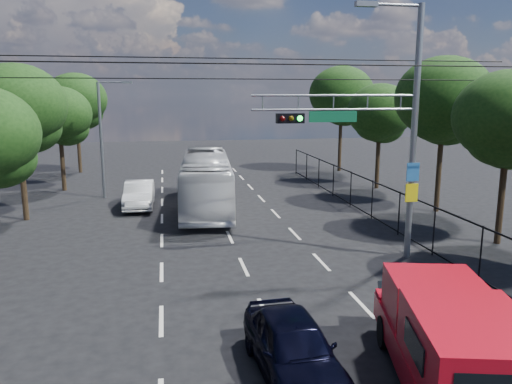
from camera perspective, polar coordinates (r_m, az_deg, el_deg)
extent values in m
cube|color=beige|center=(14.81, -10.78, -14.22)|extent=(0.12, 2.00, 0.01)
cube|color=beige|center=(18.51, -10.74, -8.95)|extent=(0.12, 2.00, 0.01)
cube|color=beige|center=(22.31, -10.72, -5.46)|extent=(0.12, 2.00, 0.01)
cube|color=beige|center=(26.17, -10.70, -2.99)|extent=(0.12, 2.00, 0.01)
cube|color=beige|center=(30.07, -10.69, -1.16)|extent=(0.12, 2.00, 0.01)
cube|color=beige|center=(33.99, -10.68, 0.25)|extent=(0.12, 2.00, 0.01)
cube|color=beige|center=(37.93, -10.67, 1.37)|extent=(0.12, 2.00, 0.01)
cube|color=beige|center=(41.88, -10.66, 2.28)|extent=(0.12, 2.00, 0.01)
cube|color=beige|center=(15.06, 1.04, -13.57)|extent=(0.12, 2.00, 0.01)
cube|color=beige|center=(18.71, -1.41, -8.53)|extent=(0.12, 2.00, 0.01)
cube|color=beige|center=(22.48, -3.02, -5.15)|extent=(0.12, 2.00, 0.01)
cube|color=beige|center=(26.31, -4.15, -2.75)|extent=(0.12, 2.00, 0.01)
cube|color=beige|center=(30.19, -4.99, -0.95)|extent=(0.12, 2.00, 0.01)
cube|color=beige|center=(34.10, -5.63, 0.43)|extent=(0.12, 2.00, 0.01)
cube|color=beige|center=(38.03, -6.14, 1.52)|extent=(0.12, 2.00, 0.01)
cube|color=beige|center=(41.97, -6.56, 2.42)|extent=(0.12, 2.00, 0.01)
cube|color=beige|center=(12.68, 19.21, -19.27)|extent=(0.12, 2.00, 0.01)
cube|color=beige|center=(15.88, 11.98, -12.47)|extent=(0.12, 2.00, 0.01)
cube|color=beige|center=(19.37, 7.47, -7.92)|extent=(0.12, 2.00, 0.01)
cube|color=beige|center=(23.03, 4.43, -4.77)|extent=(0.12, 2.00, 0.01)
cube|color=beige|center=(26.79, 2.25, -2.47)|extent=(0.12, 2.00, 0.01)
cube|color=beige|center=(30.61, 0.61, -0.75)|extent=(0.12, 2.00, 0.01)
cube|color=beige|center=(34.47, -0.66, 0.60)|extent=(0.12, 2.00, 0.01)
cube|color=beige|center=(38.36, -1.67, 1.67)|extent=(0.12, 2.00, 0.01)
cube|color=beige|center=(42.27, -2.50, 2.54)|extent=(0.12, 2.00, 0.01)
cylinder|color=slate|center=(19.76, 17.59, 6.12)|extent=(0.24, 0.24, 9.50)
cylinder|color=slate|center=(19.50, 15.67, 19.89)|extent=(2.00, 0.10, 0.10)
cube|color=slate|center=(19.07, 12.50, 20.24)|extent=(0.80, 0.25, 0.18)
cylinder|color=slate|center=(18.46, 9.17, 10.84)|extent=(6.20, 0.08, 0.08)
cylinder|color=slate|center=(18.46, 9.12, 9.29)|extent=(6.20, 0.08, 0.08)
cube|color=black|center=(17.98, 3.92, 8.40)|extent=(1.00, 0.28, 0.35)
sphere|color=#3F0505|center=(17.76, 3.03, 8.38)|extent=(0.20, 0.20, 0.20)
sphere|color=#4C3805|center=(17.84, 4.04, 8.38)|extent=(0.20, 0.20, 0.20)
sphere|color=#0CE533|center=(17.92, 5.04, 8.37)|extent=(0.20, 0.20, 0.20)
cube|color=#0B5130|center=(18.44, 8.80, 8.52)|extent=(1.80, 0.05, 0.40)
cube|color=#225C9E|center=(19.78, 17.49, 2.19)|extent=(0.50, 0.04, 0.70)
cube|color=#DBC50B|center=(19.92, 17.36, -0.09)|extent=(0.50, 0.04, 0.70)
cylinder|color=slate|center=(19.43, 16.22, 9.82)|extent=(0.05, 0.05, 0.50)
cylinder|color=slate|center=(18.89, 12.63, 9.96)|extent=(0.05, 0.05, 0.50)
cylinder|color=slate|center=(18.42, 8.85, 10.07)|extent=(0.05, 0.05, 0.50)
cylinder|color=slate|center=(18.04, 4.88, 10.14)|extent=(0.05, 0.05, 0.50)
cylinder|color=slate|center=(17.74, 0.76, 10.17)|extent=(0.05, 0.05, 0.50)
cylinder|color=slate|center=(31.75, -17.26, 5.56)|extent=(0.18, 0.18, 7.00)
cylinder|color=slate|center=(31.55, -16.16, 11.97)|extent=(1.60, 0.09, 0.09)
cube|color=slate|center=(31.48, -14.50, 12.05)|extent=(0.60, 0.22, 0.15)
cylinder|color=black|center=(15.67, -0.36, 14.43)|extent=(22.00, 0.04, 0.04)
cylinder|color=black|center=(19.15, -2.25, 15.02)|extent=(22.00, 0.04, 0.04)
cylinder|color=black|center=(20.60, -2.85, 12.79)|extent=(22.00, 0.04, 0.04)
cube|color=black|center=(24.16, 15.10, 0.37)|extent=(0.04, 34.00, 0.06)
cube|color=black|center=(24.55, 14.89, -3.76)|extent=(0.04, 34.00, 0.06)
cylinder|color=black|center=(18.50, 24.29, -6.53)|extent=(0.06, 0.06, 2.00)
cylinder|color=black|center=(20.92, 19.66, -4.21)|extent=(0.06, 0.06, 2.00)
cylinder|color=black|center=(23.48, 16.03, -2.36)|extent=(0.06, 0.06, 2.00)
cylinder|color=black|center=(26.13, 13.13, -0.87)|extent=(0.06, 0.06, 2.00)
cylinder|color=black|center=(28.84, 10.78, 0.34)|extent=(0.06, 0.06, 2.00)
cylinder|color=black|center=(31.61, 8.83, 1.34)|extent=(0.06, 0.06, 2.00)
cylinder|color=black|center=(34.42, 7.20, 2.17)|extent=(0.06, 0.06, 2.00)
cylinder|color=black|center=(37.26, 5.81, 2.88)|extent=(0.06, 0.06, 2.00)
cylinder|color=black|center=(40.12, 4.62, 3.49)|extent=(0.06, 0.06, 2.00)
cylinder|color=black|center=(23.46, 26.26, -0.34)|extent=(0.28, 0.28, 4.20)
ellipsoid|color=black|center=(23.10, 26.96, 7.71)|extent=(4.50, 4.50, 3.83)
ellipsoid|color=black|center=(23.65, 27.07, 5.19)|extent=(3.00, 3.00, 2.40)
ellipsoid|color=black|center=(22.79, 26.36, 5.45)|extent=(2.85, 2.85, 2.28)
cylinder|color=black|center=(28.67, 20.19, 2.58)|extent=(0.28, 0.28, 4.76)
ellipsoid|color=black|center=(28.41, 20.70, 10.06)|extent=(5.10, 5.10, 4.33)
ellipsoid|color=black|center=(28.90, 20.92, 7.68)|extent=(3.40, 3.40, 2.72)
ellipsoid|color=black|center=(28.08, 20.15, 8.00)|extent=(3.23, 3.23, 2.58)
cylinder|color=black|center=(34.70, 13.74, 3.71)|extent=(0.28, 0.28, 4.03)
ellipsoid|color=black|center=(34.46, 13.99, 8.94)|extent=(4.32, 4.32, 3.67)
ellipsoid|color=black|center=(34.94, 14.31, 7.29)|extent=(2.88, 2.88, 2.30)
ellipsoid|color=black|center=(34.17, 13.52, 7.49)|extent=(2.74, 2.74, 2.19)
cylinder|color=black|center=(42.11, 9.59, 5.73)|extent=(0.28, 0.28, 4.93)
ellipsoid|color=black|center=(41.93, 9.76, 11.01)|extent=(5.28, 5.28, 4.49)
ellipsoid|color=black|center=(42.37, 10.08, 9.33)|extent=(3.52, 3.52, 2.82)
ellipsoid|color=black|center=(41.64, 9.35, 9.57)|extent=(3.34, 3.34, 2.68)
cylinder|color=black|center=(27.63, -25.11, 1.62)|extent=(0.28, 0.28, 4.48)
ellipsoid|color=black|center=(27.34, -25.72, 8.91)|extent=(4.80, 4.80, 4.08)
ellipsoid|color=black|center=(27.57, -24.56, 6.68)|extent=(3.20, 3.20, 2.56)
ellipsoid|color=black|center=(27.28, -26.37, 6.83)|extent=(3.04, 3.04, 2.43)
cylinder|color=black|center=(35.31, -21.24, 3.30)|extent=(0.28, 0.28, 3.92)
ellipsoid|color=black|center=(35.07, -21.60, 8.29)|extent=(4.20, 4.20, 3.57)
ellipsoid|color=black|center=(35.34, -20.75, 6.77)|extent=(2.80, 2.80, 2.24)
ellipsoid|color=black|center=(34.98, -22.13, 6.87)|extent=(2.66, 2.66, 2.13)
cylinder|color=black|center=(43.14, -19.60, 5.15)|extent=(0.28, 0.28, 4.59)
ellipsoid|color=black|center=(42.96, -19.92, 9.94)|extent=(4.92, 4.92, 4.18)
ellipsoid|color=black|center=(43.22, -19.22, 8.46)|extent=(3.28, 3.28, 2.62)
ellipsoid|color=black|center=(42.84, -20.34, 8.59)|extent=(3.12, 3.12, 2.49)
cylinder|color=black|center=(13.46, 14.56, -15.23)|extent=(0.48, 0.85, 0.80)
cylinder|color=black|center=(13.96, 22.69, -14.77)|extent=(0.48, 0.85, 0.80)
cube|color=#9A0815|center=(12.03, 21.06, -17.34)|extent=(3.49, 6.08, 0.64)
cube|color=#9A0815|center=(14.21, 17.96, -12.18)|extent=(2.21, 1.12, 0.63)
cube|color=black|center=(14.38, 17.72, -10.65)|extent=(2.00, 0.92, 0.35)
cube|color=#9A0815|center=(12.82, 19.56, -11.30)|extent=(2.43, 2.22, 1.09)
cube|color=black|center=(12.04, 20.70, -12.57)|extent=(1.74, 0.48, 0.63)
cube|color=#9A0815|center=(10.56, 23.51, -16.09)|extent=(2.77, 3.35, 1.20)
cube|color=black|center=(10.24, 17.62, -16.34)|extent=(0.38, 1.34, 0.51)
imported|color=black|center=(11.77, 4.28, -17.23)|extent=(1.89, 4.24, 1.42)
imported|color=silver|center=(27.88, -5.72, 1.23)|extent=(3.44, 11.20, 3.07)
imported|color=silver|center=(28.89, -13.21, -0.28)|extent=(1.62, 4.49, 1.47)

